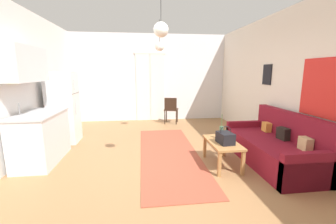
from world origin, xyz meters
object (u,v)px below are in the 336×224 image
Objects in this scene: handbag at (225,138)px; bamboo_vase at (221,133)px; pendant_lamp_far at (160,47)px; coffee_table at (222,145)px; refrigerator at (63,107)px; pendant_lamp_near at (161,30)px; couch at (275,148)px; accent_chair at (171,109)px.

bamboo_vase is at bearing 85.42° from handbag.
handbag is 2.79m from pendant_lamp_far.
coffee_table is at bearing 89.86° from handbag.
handbag is 0.20× the size of refrigerator.
pendant_lamp_near is 2.11m from pendant_lamp_far.
couch is at bearing -45.23° from pendant_lamp_far.
handbag reaches higher than coffee_table.
bamboo_vase is at bearing -26.19° from refrigerator.
bamboo_vase is 1.41× the size of handbag.
pendant_lamp_far is at bearing 114.51° from handbag.
refrigerator reaches higher than accent_chair.
pendant_lamp_far is at bearing 117.77° from bamboo_vase.
pendant_lamp_near is at bearing -175.06° from couch.
bamboo_vase is (0.02, 0.13, 0.19)m from coffee_table.
pendant_lamp_near reaches higher than bamboo_vase.
pendant_lamp_near is at bearing -94.30° from pendant_lamp_far.
handbag is 2.00m from pendant_lamp_near.
coffee_table is (-0.99, 0.01, 0.09)m from couch.
pendant_lamp_near is at bearing 94.74° from accent_chair.
pendant_lamp_far is (-1.91, 1.93, 1.93)m from couch.
couch is at bearing -8.14° from bamboo_vase.
couch is 6.08× the size of handbag.
handbag is 0.39× the size of accent_chair.
couch is 4.52m from refrigerator.
couch is 2.72× the size of pendant_lamp_near.
accent_chair reaches higher than handbag.
pendant_lamp_far reaches higher than couch.
refrigerator is 1.97× the size of accent_chair.
pendant_lamp_near and pendant_lamp_far have the same top height.
pendant_lamp_near reaches higher than handbag.
couch is 2.25× the size of coffee_table.
pendant_lamp_far reaches higher than refrigerator.
refrigerator is (-3.16, 1.69, 0.45)m from coffee_table.
bamboo_vase reaches higher than accent_chair.
handbag is 0.45× the size of pendant_lamp_near.
pendant_lamp_near reaches higher than coffee_table.
bamboo_vase is 2.61m from pendant_lamp_far.
accent_chair is (2.70, 1.49, -0.34)m from refrigerator.
pendant_lamp_far is (-0.45, -1.27, 1.74)m from accent_chair.
coffee_table is 0.53× the size of refrigerator.
couch is 1.20× the size of refrigerator.
refrigerator is at bearing 137.90° from pendant_lamp_near.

